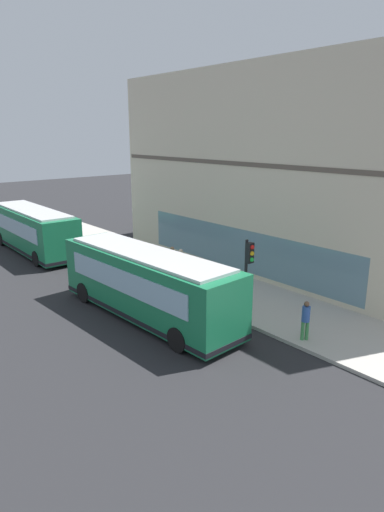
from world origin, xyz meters
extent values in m
plane|color=#262628|center=(0.00, 0.00, 0.00)|extent=(120.00, 120.00, 0.00)
cube|color=#B2ADA3|center=(4.98, 0.00, 0.07)|extent=(4.76, 40.00, 0.15)
cube|color=beige|center=(11.70, 0.00, 5.85)|extent=(8.68, 22.56, 11.70)
cube|color=brown|center=(7.51, 0.00, 6.43)|extent=(0.36, 22.11, 0.24)
cube|color=slate|center=(7.41, 0.00, 1.60)|extent=(0.12, 15.79, 2.40)
cube|color=#197247|center=(-0.09, -1.52, 1.60)|extent=(3.01, 10.12, 2.70)
cube|color=silver|center=(-0.09, -1.52, 3.01)|extent=(2.58, 9.10, 0.12)
cube|color=#8CB2C6|center=(-0.35, 3.45, 2.05)|extent=(2.20, 0.19, 1.20)
cube|color=#8CB2C6|center=(1.17, -1.46, 2.00)|extent=(0.48, 8.19, 1.00)
cube|color=#8CB2C6|center=(-1.36, -1.59, 2.00)|extent=(0.48, 8.19, 1.00)
cube|color=black|center=(-0.09, -1.52, 0.43)|extent=(3.05, 10.16, 0.20)
cylinder|color=black|center=(0.87, 2.13, 0.50)|extent=(0.35, 1.01, 1.00)
cylinder|color=black|center=(-1.43, 2.01, 0.50)|extent=(0.35, 1.01, 1.00)
cylinder|color=black|center=(1.23, -4.86, 0.50)|extent=(0.35, 1.01, 1.00)
cylinder|color=black|center=(-1.07, -4.98, 0.50)|extent=(0.35, 1.01, 1.00)
cube|color=#197247|center=(0.27, 12.81, 1.60)|extent=(2.59, 10.02, 2.70)
cube|color=silver|center=(0.27, 12.81, 3.01)|extent=(2.20, 9.02, 0.12)
cube|color=#8CB2C6|center=(0.32, 17.79, 2.05)|extent=(2.20, 0.10, 1.20)
cube|color=#8CB2C6|center=(1.54, 12.79, 2.00)|extent=(0.13, 8.20, 1.00)
cube|color=#8CB2C6|center=(-1.00, 12.82, 2.00)|extent=(0.13, 8.20, 1.00)
cube|color=black|center=(0.27, 12.81, 0.43)|extent=(2.63, 10.06, 0.20)
cylinder|color=black|center=(1.45, 16.40, 0.50)|extent=(0.31, 1.00, 1.00)
cylinder|color=black|center=(-0.85, 16.42, 0.50)|extent=(0.31, 1.00, 1.00)
cylinder|color=black|center=(1.39, 9.40, 0.50)|extent=(0.31, 1.00, 1.00)
cylinder|color=black|center=(-0.91, 9.42, 0.50)|extent=(0.31, 1.00, 1.00)
cylinder|color=black|center=(3.29, -4.32, 1.88)|extent=(0.14, 0.14, 3.45)
cube|color=black|center=(3.29, -4.51, 3.05)|extent=(0.32, 0.24, 0.90)
sphere|color=red|center=(3.29, -4.64, 3.33)|extent=(0.20, 0.20, 0.20)
sphere|color=yellow|center=(3.29, -4.64, 3.05)|extent=(0.20, 0.20, 0.20)
sphere|color=green|center=(3.29, -4.64, 2.77)|extent=(0.20, 0.20, 0.20)
cylinder|color=yellow|center=(3.84, 0.22, 0.43)|extent=(0.24, 0.24, 0.55)
sphere|color=yellow|center=(3.84, 0.22, 0.78)|extent=(0.22, 0.22, 0.22)
cylinder|color=yellow|center=(3.84, 0.05, 0.48)|extent=(0.10, 0.12, 0.10)
cylinder|color=yellow|center=(4.01, 0.22, 0.48)|extent=(0.12, 0.10, 0.10)
cylinder|color=#8C3F8C|center=(4.13, 2.01, 0.58)|extent=(0.14, 0.14, 0.85)
cylinder|color=#8C3F8C|center=(3.95, 2.02, 0.58)|extent=(0.14, 0.14, 0.85)
cylinder|color=#3359A5|center=(4.04, 2.01, 1.34)|extent=(0.32, 0.32, 0.68)
sphere|color=#9E704C|center=(4.04, 2.01, 1.79)|extent=(0.23, 0.23, 0.23)
cylinder|color=#99994C|center=(3.96, 1.04, 0.59)|extent=(0.14, 0.14, 0.88)
cylinder|color=#99994C|center=(3.94, 1.22, 0.59)|extent=(0.14, 0.14, 0.88)
cylinder|color=#3F8C4C|center=(3.95, 1.13, 1.38)|extent=(0.32, 0.32, 0.70)
sphere|color=beige|center=(3.95, 1.13, 1.85)|extent=(0.24, 0.24, 0.24)
cylinder|color=#3F8C4C|center=(3.27, -7.71, 0.54)|extent=(0.14, 0.14, 0.79)
cylinder|color=#3F8C4C|center=(3.12, -7.61, 0.54)|extent=(0.14, 0.14, 0.79)
cylinder|color=#3359A5|center=(3.19, -7.66, 1.25)|extent=(0.32, 0.32, 0.62)
sphere|color=brown|center=(3.19, -7.66, 1.67)|extent=(0.21, 0.21, 0.21)
camera|label=1|loc=(-10.50, -17.00, 8.10)|focal=30.92mm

